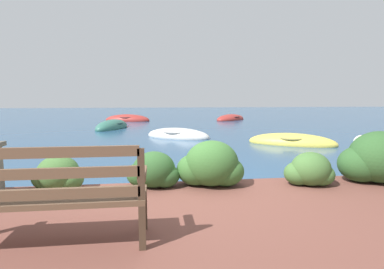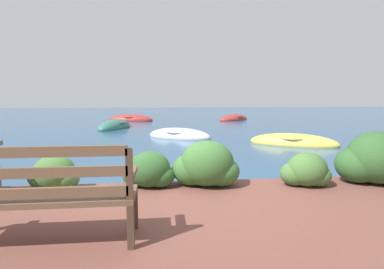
{
  "view_description": "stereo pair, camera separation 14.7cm",
  "coord_description": "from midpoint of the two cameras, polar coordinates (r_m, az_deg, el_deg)",
  "views": [
    {
      "loc": [
        -0.42,
        -4.6,
        1.55
      ],
      "look_at": [
        0.59,
        3.6,
        0.51
      ],
      "focal_mm": 28.0,
      "sensor_mm": 36.0,
      "label": 1
    },
    {
      "loc": [
        -0.28,
        -4.62,
        1.55
      ],
      "look_at": [
        0.59,
        3.6,
        0.51
      ],
      "focal_mm": 28.0,
      "sensor_mm": 36.0,
      "label": 2
    }
  ],
  "objects": [
    {
      "name": "rowboat_outer",
      "position": [
        19.84,
        -11.38,
        2.73
      ],
      "size": [
        3.13,
        1.88,
        0.76
      ],
      "rotation": [
        0.0,
        0.0,
        2.87
      ],
      "color": "#9E2D28",
      "rests_on": "ground_plane"
    },
    {
      "name": "rowboat_distant",
      "position": [
        20.4,
        8.15,
        2.9
      ],
      "size": [
        2.85,
        2.79,
        0.68
      ],
      "rotation": [
        0.0,
        0.0,
        3.9
      ],
      "color": "#9E2D28",
      "rests_on": "ground_plane"
    },
    {
      "name": "rowboat_nearest",
      "position": [
        10.38,
        19.06,
        -1.51
      ],
      "size": [
        2.95,
        2.31,
        0.64
      ],
      "rotation": [
        0.0,
        0.0,
        5.76
      ],
      "color": "#DBC64C",
      "rests_on": "ground_plane"
    },
    {
      "name": "hedge_clump_right",
      "position": [
        4.52,
        3.64,
        -6.05
      ],
      "size": [
        1.01,
        0.73,
        0.69
      ],
      "color": "#38662D",
      "rests_on": "patio_terrace"
    },
    {
      "name": "ground_plane",
      "position": [
        4.88,
        -1.62,
        -11.36
      ],
      "size": [
        80.0,
        80.0,
        0.0
      ],
      "color": "navy"
    },
    {
      "name": "hedge_clump_left",
      "position": [
        4.75,
        -24.02,
        -7.0
      ],
      "size": [
        0.74,
        0.53,
        0.5
      ],
      "color": "#426B33",
      "rests_on": "patio_terrace"
    },
    {
      "name": "hedge_clump_extra",
      "position": [
        5.47,
        32.35,
        -4.28
      ],
      "size": [
        1.19,
        0.85,
        0.81
      ],
      "color": "#2D5628",
      "rests_on": "patio_terrace"
    },
    {
      "name": "rowboat_mid",
      "position": [
        11.55,
        -2.07,
        -0.27
      ],
      "size": [
        2.81,
        2.37,
        0.64
      ],
      "rotation": [
        0.0,
        0.0,
        2.57
      ],
      "color": "silver",
      "rests_on": "ground_plane"
    },
    {
      "name": "park_bench",
      "position": [
        2.98,
        -25.38,
        -9.98
      ],
      "size": [
        1.64,
        0.48,
        0.93
      ],
      "rotation": [
        0.0,
        0.0,
        -0.04
      ],
      "color": "#433123",
      "rests_on": "patio_terrace"
    },
    {
      "name": "mooring_buoy",
      "position": [
        10.87,
        30.32,
        -1.53
      ],
      "size": [
        0.58,
        0.58,
        0.53
      ],
      "color": "white",
      "rests_on": "ground_plane"
    },
    {
      "name": "hedge_clump_far_right",
      "position": [
        4.86,
        21.7,
        -6.56
      ],
      "size": [
        0.75,
        0.54,
        0.51
      ],
      "color": "#426B33",
      "rests_on": "patio_terrace"
    },
    {
      "name": "rowboat_far",
      "position": [
        15.31,
        -14.25,
        1.38
      ],
      "size": [
        1.83,
        2.99,
        0.78
      ],
      "rotation": [
        0.0,
        0.0,
        4.4
      ],
      "color": "#336B5B",
      "rests_on": "ground_plane"
    },
    {
      "name": "hedge_clump_centre",
      "position": [
        4.5,
        -7.32,
        -7.01
      ],
      "size": [
        0.78,
        0.57,
        0.53
      ],
      "color": "#2D5628",
      "rests_on": "patio_terrace"
    }
  ]
}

